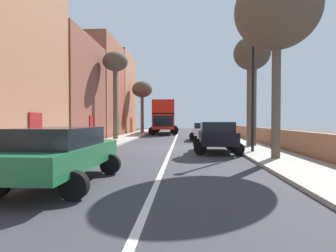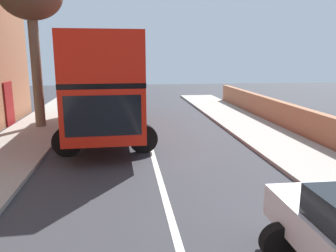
{
  "view_description": "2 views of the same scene",
  "coord_description": "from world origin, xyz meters",
  "px_view_note": "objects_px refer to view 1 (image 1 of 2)",
  "views": [
    {
      "loc": [
        0.72,
        -16.53,
        1.72
      ],
      "look_at": [
        -0.71,
        8.29,
        1.2
      ],
      "focal_mm": 28.39,
      "sensor_mm": 36.0,
      "label": 1
    },
    {
      "loc": [
        -0.88,
        3.26,
        3.35
      ],
      "look_at": [
        0.32,
        12.56,
        1.34
      ],
      "focal_mm": 35.49,
      "sensor_mm": 36.0,
      "label": 2
    }
  ],
  "objects_px": {
    "street_tree_left_0": "(115,66)",
    "lamppost_right": "(253,80)",
    "parked_car_white_right_2": "(204,130)",
    "street_tree_right_3": "(277,12)",
    "double_decker_bus": "(165,116)",
    "street_tree_right_1": "(252,61)",
    "parked_car_green_left_3": "(62,152)",
    "parked_car_black_right_1": "(216,135)",
    "street_tree_left_2": "(142,91)"
  },
  "relations": [
    {
      "from": "parked_car_black_right_1",
      "to": "street_tree_right_1",
      "type": "height_order",
      "value": "street_tree_right_1"
    },
    {
      "from": "street_tree_right_1",
      "to": "lamppost_right",
      "type": "relative_size",
      "value": 1.1
    },
    {
      "from": "double_decker_bus",
      "to": "parked_car_green_left_3",
      "type": "xyz_separation_m",
      "value": [
        -0.8,
        -27.62,
        -1.46
      ]
    },
    {
      "from": "parked_car_white_right_2",
      "to": "parked_car_black_right_1",
      "type": "bearing_deg",
      "value": -90.0
    },
    {
      "from": "street_tree_right_1",
      "to": "lamppost_right",
      "type": "distance_m",
      "value": 3.85
    },
    {
      "from": "parked_car_black_right_1",
      "to": "street_tree_right_1",
      "type": "bearing_deg",
      "value": 48.63
    },
    {
      "from": "street_tree_left_0",
      "to": "street_tree_right_3",
      "type": "height_order",
      "value": "street_tree_right_3"
    },
    {
      "from": "parked_car_white_right_2",
      "to": "street_tree_right_3",
      "type": "distance_m",
      "value": 12.97
    },
    {
      "from": "street_tree_right_3",
      "to": "street_tree_right_1",
      "type": "bearing_deg",
      "value": 85.93
    },
    {
      "from": "street_tree_left_0",
      "to": "double_decker_bus",
      "type": "bearing_deg",
      "value": 73.29
    },
    {
      "from": "parked_car_black_right_1",
      "to": "street_tree_left_2",
      "type": "relative_size",
      "value": 0.59
    },
    {
      "from": "parked_car_green_left_3",
      "to": "street_tree_left_0",
      "type": "distance_m",
      "value": 17.13
    },
    {
      "from": "parked_car_green_left_3",
      "to": "street_tree_left_2",
      "type": "bearing_deg",
      "value": 94.63
    },
    {
      "from": "double_decker_bus",
      "to": "street_tree_right_3",
      "type": "relative_size",
      "value": 1.31
    },
    {
      "from": "street_tree_left_0",
      "to": "street_tree_right_3",
      "type": "xyz_separation_m",
      "value": [
        9.87,
        -11.26,
        -0.07
      ]
    },
    {
      "from": "parked_car_black_right_1",
      "to": "parked_car_green_left_3",
      "type": "bearing_deg",
      "value": -123.74
    },
    {
      "from": "street_tree_left_2",
      "to": "street_tree_right_1",
      "type": "bearing_deg",
      "value": -61.55
    },
    {
      "from": "street_tree_right_1",
      "to": "street_tree_right_3",
      "type": "bearing_deg",
      "value": -94.07
    },
    {
      "from": "street_tree_left_0",
      "to": "lamppost_right",
      "type": "relative_size",
      "value": 1.2
    },
    {
      "from": "parked_car_white_right_2",
      "to": "street_tree_left_2",
      "type": "xyz_separation_m",
      "value": [
        -7.32,
        12.4,
        4.85
      ]
    },
    {
      "from": "parked_car_black_right_1",
      "to": "lamppost_right",
      "type": "xyz_separation_m",
      "value": [
        1.8,
        -0.42,
        2.87
      ]
    },
    {
      "from": "lamppost_right",
      "to": "parked_car_white_right_2",
      "type": "bearing_deg",
      "value": 101.05
    },
    {
      "from": "parked_car_green_left_3",
      "to": "street_tree_left_2",
      "type": "distance_m",
      "value": 29.19
    },
    {
      "from": "double_decker_bus",
      "to": "lamppost_right",
      "type": "xyz_separation_m",
      "value": [
        6.0,
        -20.56,
        1.45
      ]
    },
    {
      "from": "parked_car_black_right_1",
      "to": "street_tree_right_3",
      "type": "relative_size",
      "value": 0.51
    },
    {
      "from": "street_tree_left_0",
      "to": "lamppost_right",
      "type": "height_order",
      "value": "street_tree_left_0"
    },
    {
      "from": "double_decker_bus",
      "to": "parked_car_black_right_1",
      "type": "height_order",
      "value": "double_decker_bus"
    },
    {
      "from": "parked_car_green_left_3",
      "to": "street_tree_right_1",
      "type": "xyz_separation_m",
      "value": [
        7.58,
        10.42,
        4.64
      ]
    },
    {
      "from": "street_tree_left_0",
      "to": "parked_car_white_right_2",
      "type": "bearing_deg",
      "value": 2.22
    },
    {
      "from": "parked_car_black_right_1",
      "to": "street_tree_left_0",
      "type": "xyz_separation_m",
      "value": [
        -7.69,
        8.51,
        5.48
      ]
    },
    {
      "from": "double_decker_bus",
      "to": "street_tree_right_1",
      "type": "xyz_separation_m",
      "value": [
        6.78,
        -17.2,
        3.18
      ]
    },
    {
      "from": "double_decker_bus",
      "to": "street_tree_right_3",
      "type": "xyz_separation_m",
      "value": [
        6.38,
        -22.89,
        3.98
      ]
    },
    {
      "from": "street_tree_left_2",
      "to": "lamppost_right",
      "type": "distance_m",
      "value": 23.55
    },
    {
      "from": "parked_car_green_left_3",
      "to": "street_tree_right_1",
      "type": "distance_m",
      "value": 13.7
    },
    {
      "from": "street_tree_right_3",
      "to": "double_decker_bus",
      "type": "bearing_deg",
      "value": 105.56
    },
    {
      "from": "parked_car_black_right_1",
      "to": "street_tree_right_3",
      "type": "height_order",
      "value": "street_tree_right_3"
    },
    {
      "from": "street_tree_left_0",
      "to": "street_tree_right_1",
      "type": "relative_size",
      "value": 1.08
    },
    {
      "from": "double_decker_bus",
      "to": "lamppost_right",
      "type": "distance_m",
      "value": 21.46
    },
    {
      "from": "parked_car_green_left_3",
      "to": "street_tree_right_3",
      "type": "height_order",
      "value": "street_tree_right_3"
    },
    {
      "from": "double_decker_bus",
      "to": "parked_car_white_right_2",
      "type": "height_order",
      "value": "double_decker_bus"
    },
    {
      "from": "parked_car_green_left_3",
      "to": "street_tree_right_3",
      "type": "relative_size",
      "value": 0.57
    },
    {
      "from": "street_tree_right_3",
      "to": "lamppost_right",
      "type": "xyz_separation_m",
      "value": [
        -0.38,
        2.34,
        -2.53
      ]
    },
    {
      "from": "street_tree_right_1",
      "to": "street_tree_right_3",
      "type": "xyz_separation_m",
      "value": [
        -0.41,
        -5.69,
        0.8
      ]
    },
    {
      "from": "parked_car_white_right_2",
      "to": "parked_car_green_left_3",
      "type": "bearing_deg",
      "value": -107.06
    },
    {
      "from": "double_decker_bus",
      "to": "street_tree_left_2",
      "type": "distance_m",
      "value": 4.72
    },
    {
      "from": "street_tree_left_0",
      "to": "street_tree_left_2",
      "type": "xyz_separation_m",
      "value": [
        0.37,
        12.7,
        -0.69
      ]
    },
    {
      "from": "street_tree_left_2",
      "to": "street_tree_right_3",
      "type": "xyz_separation_m",
      "value": [
        9.5,
        -23.96,
        0.61
      ]
    },
    {
      "from": "street_tree_right_1",
      "to": "parked_car_black_right_1",
      "type": "bearing_deg",
      "value": -131.37
    },
    {
      "from": "street_tree_left_2",
      "to": "parked_car_green_left_3",
      "type": "bearing_deg",
      "value": -85.37
    },
    {
      "from": "street_tree_left_0",
      "to": "parked_car_black_right_1",
      "type": "bearing_deg",
      "value": -47.88
    }
  ]
}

